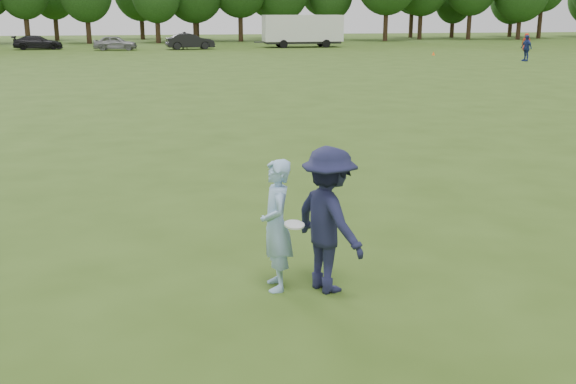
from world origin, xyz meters
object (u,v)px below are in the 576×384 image
object	(u,v)px
car_e	(115,43)
defender	(329,220)
field_cone	(433,53)
car_f	(190,41)
player_far_d	(185,40)
thrower	(276,225)
player_far_b	(526,48)
player_far_c	(526,42)
cargo_trailer	(303,29)
car_d	(38,43)

from	to	relation	value
car_e	defender	bearing A→B (deg)	-167.93
field_cone	car_f	bearing A→B (deg)	146.68
player_far_d	thrower	bearing A→B (deg)	-77.62
player_far_b	player_far_c	world-z (taller)	player_far_b
player_far_b	player_far_d	size ratio (longest dim) A/B	1.15
defender	player_far_d	world-z (taller)	defender
player_far_d	field_cone	xyz separation A→B (m)	(20.08, -13.28, -0.68)
cargo_trailer	field_cone	bearing A→B (deg)	-60.85
player_far_c	cargo_trailer	size ratio (longest dim) A/B	0.18
player_far_c	player_far_d	bearing A→B (deg)	15.90
player_far_d	cargo_trailer	world-z (taller)	cargo_trailer
player_far_d	car_e	world-z (taller)	player_far_d
thrower	defender	bearing A→B (deg)	76.57
thrower	cargo_trailer	distance (m)	61.76
thrower	cargo_trailer	world-z (taller)	cargo_trailer
thrower	car_d	world-z (taller)	thrower
defender	car_f	bearing A→B (deg)	-24.09
defender	car_d	world-z (taller)	defender
player_far_b	car_e	world-z (taller)	player_far_b
thrower	player_far_b	bearing A→B (deg)	147.20
thrower	player_far_b	distance (m)	45.96
thrower	player_far_b	xyz separation A→B (m)	(25.71, 38.09, 0.06)
player_far_c	thrower	bearing A→B (deg)	89.22
car_e	car_f	xyz separation A→B (m)	(7.02, 0.13, 0.07)
defender	player_far_d	bearing A→B (deg)	-23.59
player_far_b	cargo_trailer	bearing A→B (deg)	-159.84
field_cone	cargo_trailer	bearing A→B (deg)	119.15
thrower	field_cone	distance (m)	50.61
defender	field_cone	distance (m)	50.48
car_e	car_f	world-z (taller)	car_f
defender	player_far_b	xyz separation A→B (m)	(25.03, 38.27, -0.03)
thrower	car_d	xyz separation A→B (m)	(-12.29, 61.10, -0.24)
player_far_c	car_f	bearing A→B (deg)	16.36
car_e	player_far_c	bearing A→B (deg)	-96.31
thrower	player_far_b	world-z (taller)	player_far_b
player_far_d	car_d	size ratio (longest dim) A/B	0.36
player_far_d	field_cone	distance (m)	24.08
thrower	car_f	size ratio (longest dim) A/B	0.39
player_far_c	field_cone	world-z (taller)	player_far_c
player_far_b	car_d	distance (m)	44.42
thrower	player_far_d	xyz separation A→B (m)	(1.59, 59.01, -0.07)
defender	player_far_d	xyz separation A→B (m)	(0.92, 59.18, -0.16)
defender	car_f	world-z (taller)	defender
car_d	field_cone	size ratio (longest dim) A/B	15.22
car_e	player_far_d	bearing A→B (deg)	-78.59
defender	car_d	distance (m)	62.63
defender	player_far_d	size ratio (longest dim) A/B	1.19
player_far_c	car_f	world-z (taller)	player_far_c
car_e	cargo_trailer	distance (m)	18.60
player_far_b	field_cone	distance (m)	8.67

